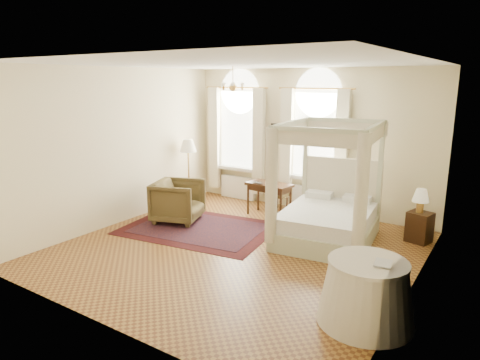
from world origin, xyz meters
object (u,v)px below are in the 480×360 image
(nightstand, at_px, (419,227))
(writing_desk, at_px, (269,188))
(side_table, at_px, (366,292))
(canopy_bed, at_px, (327,215))
(stool, at_px, (279,196))
(armchair, at_px, (178,201))
(floor_lamp, at_px, (188,149))
(coffee_table, at_px, (165,203))

(nightstand, relative_size, writing_desk, 0.56)
(side_table, bearing_deg, nightstand, 90.00)
(canopy_bed, xyz_separation_m, side_table, (1.49, -2.39, -0.11))
(canopy_bed, relative_size, stool, 5.42)
(side_table, bearing_deg, canopy_bed, 121.99)
(stool, xyz_separation_m, armchair, (-1.48, -1.89, 0.10))
(floor_lamp, bearing_deg, stool, 16.62)
(armchair, distance_m, coffee_table, 0.33)
(canopy_bed, bearing_deg, stool, 143.63)
(coffee_table, bearing_deg, stool, 48.26)
(nightstand, bearing_deg, side_table, -90.00)
(canopy_bed, relative_size, floor_lamp, 1.42)
(coffee_table, distance_m, side_table, 5.25)
(writing_desk, distance_m, floor_lamp, 2.32)
(floor_lamp, bearing_deg, side_table, -28.96)
(nightstand, bearing_deg, armchair, -161.31)
(stool, height_order, coffee_table, coffee_table)
(writing_desk, height_order, stool, writing_desk)
(canopy_bed, xyz_separation_m, armchair, (-3.19, -0.64, -0.06))
(armchair, relative_size, coffee_table, 1.39)
(writing_desk, bearing_deg, armchair, -135.82)
(stool, relative_size, armchair, 0.43)
(canopy_bed, relative_size, nightstand, 3.92)
(canopy_bed, xyz_separation_m, nightstand, (1.49, 0.94, -0.23))
(writing_desk, distance_m, stool, 0.55)
(side_table, bearing_deg, floor_lamp, 151.04)
(stool, relative_size, floor_lamp, 0.26)
(armchair, bearing_deg, floor_lamp, 10.67)
(nightstand, distance_m, floor_lamp, 5.52)
(armchair, height_order, coffee_table, armchair)
(canopy_bed, distance_m, armchair, 3.25)
(armchair, bearing_deg, canopy_bed, -98.16)
(armchair, relative_size, floor_lamp, 0.62)
(armchair, bearing_deg, writing_desk, -65.33)
(writing_desk, xyz_separation_m, floor_lamp, (-2.19, -0.19, 0.73))
(coffee_table, relative_size, side_table, 0.59)
(nightstand, bearing_deg, canopy_bed, -147.73)
(writing_desk, xyz_separation_m, stool, (0.01, 0.46, -0.30))
(writing_desk, xyz_separation_m, armchair, (-1.47, -1.43, -0.20))
(nightstand, relative_size, floor_lamp, 0.36)
(writing_desk, bearing_deg, floor_lamp, -174.92)
(armchair, relative_size, side_table, 0.81)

